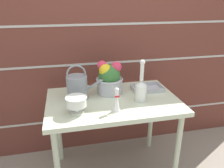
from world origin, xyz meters
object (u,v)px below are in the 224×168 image
Objects in this scene: flower_planter at (109,78)px; figurine_vase at (117,102)px; wire_tray at (147,89)px; watering_can at (78,87)px; glass_decanter at (141,88)px; crystal_pedestal_bowl at (76,102)px.

flower_planter reaches higher than figurine_vase.
flower_planter is 0.36m from wire_tray.
watering_can is 0.28m from flower_planter.
glass_decanter is at bearing 28.58° from figurine_vase.
glass_decanter reaches higher than flower_planter.
glass_decanter reaches higher than figurine_vase.
watering_can is 0.24m from crystal_pedestal_bowl.
wire_tray is at bearing 3.55° from watering_can.
flower_planter is 0.83× the size of glass_decanter.
figurine_vase is at bearing -46.99° from watering_can.
watering_can is 2.02× the size of crystal_pedestal_bowl.
watering_can is at bearing -176.45° from wire_tray.
crystal_pedestal_bowl is at bearing -96.61° from watering_can.
watering_can is 0.38m from figurine_vase.
watering_can is at bearing 133.01° from figurine_vase.
watering_can reaches higher than wire_tray.
figurine_vase is (0.26, -0.27, -0.03)m from watering_can.
figurine_vase reaches higher than wire_tray.
watering_can is 0.92× the size of glass_decanter.
wire_tray is at bearing -3.27° from flower_planter.
crystal_pedestal_bowl is (-0.03, -0.24, -0.02)m from watering_can.
crystal_pedestal_bowl is 0.46× the size of glass_decanter.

